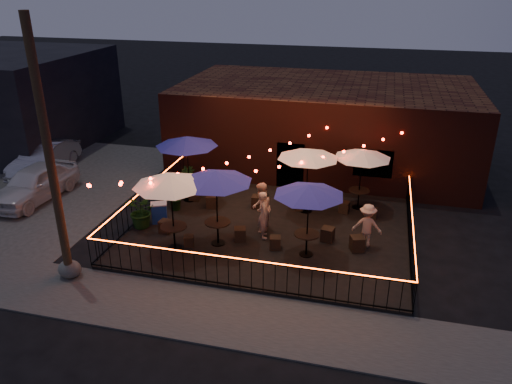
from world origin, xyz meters
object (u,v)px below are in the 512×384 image
cafe_table_4 (309,191)px  cafe_table_5 (362,154)px  cafe_table_3 (308,154)px  utility_pole (50,159)px  cooler (159,213)px  boulder (70,269)px  cafe_table_1 (187,142)px  cafe_table_2 (216,178)px  cafe_table_0 (170,181)px

cafe_table_4 → cafe_table_5: cafe_table_4 is taller
cafe_table_3 → utility_pole: bearing=-135.4°
cafe_table_3 → cooler: size_ratio=3.90×
boulder → cafe_table_4: bearing=23.0°
boulder → cafe_table_3: bearing=44.2°
cafe_table_1 → cafe_table_4: cafe_table_1 is taller
cafe_table_4 → cooler: 6.18m
cafe_table_2 → boulder: 5.45m
cafe_table_5 → cafe_table_4: bearing=-109.1°
cafe_table_0 → cafe_table_5: size_ratio=1.08×
cooler → cafe_table_2: bearing=-45.2°
cafe_table_0 → cafe_table_4: cafe_table_0 is taller
cafe_table_0 → cafe_table_5: cafe_table_0 is taller
utility_pole → cafe_table_3: (6.48, 6.38, -1.45)m
cafe_table_1 → cafe_table_2: cafe_table_1 is taller
utility_pole → cooler: utility_pole is taller
cafe_table_0 → boulder: cafe_table_0 is taller
cafe_table_3 → cafe_table_2: bearing=-127.6°
cooler → utility_pole: bearing=-131.3°
utility_pole → cafe_table_4: bearing=23.4°
cafe_table_1 → cafe_table_5: bearing=8.1°
cafe_table_3 → boulder: (-6.50, -6.33, -2.23)m
cafe_table_2 → cafe_table_3: bearing=52.4°
cafe_table_4 → cooler: bearing=170.0°
cafe_table_1 → cafe_table_4: 6.31m
cafe_table_2 → cafe_table_0: bearing=-153.3°
cafe_table_2 → cafe_table_3: 4.22m
cafe_table_5 → cooler: size_ratio=3.58×
utility_pole → cafe_table_0: bearing=42.8°
cafe_table_2 → cafe_table_3: (2.57, 3.34, -0.09)m
utility_pole → cafe_table_4: size_ratio=2.76×
cafe_table_4 → cooler: size_ratio=3.67×
cafe_table_2 → cafe_table_5: 6.20m
cafe_table_1 → cooler: (-0.36, -2.20, -2.13)m
cooler → boulder: (-1.26, -4.00, -0.23)m
cafe_table_4 → cafe_table_5: (1.45, 4.19, -0.07)m
cooler → cafe_table_1: bearing=56.4°
cafe_table_2 → boulder: (-3.92, -2.99, -2.32)m
utility_pole → cafe_table_0: size_ratio=2.63×
cooler → boulder: cooler is taller
utility_pole → boulder: size_ratio=9.82×
cafe_table_1 → cafe_table_4: (5.42, -3.22, -0.19)m
utility_pole → cafe_table_1: utility_pole is taller
cafe_table_0 → cafe_table_3: bearing=45.7°
cafe_table_0 → boulder: size_ratio=3.74×
cafe_table_4 → boulder: size_ratio=3.56×
cafe_table_4 → boulder: bearing=-157.0°
cooler → boulder: bearing=-131.8°
utility_pole → boulder: utility_pole is taller
cafe_table_0 → boulder: 4.18m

